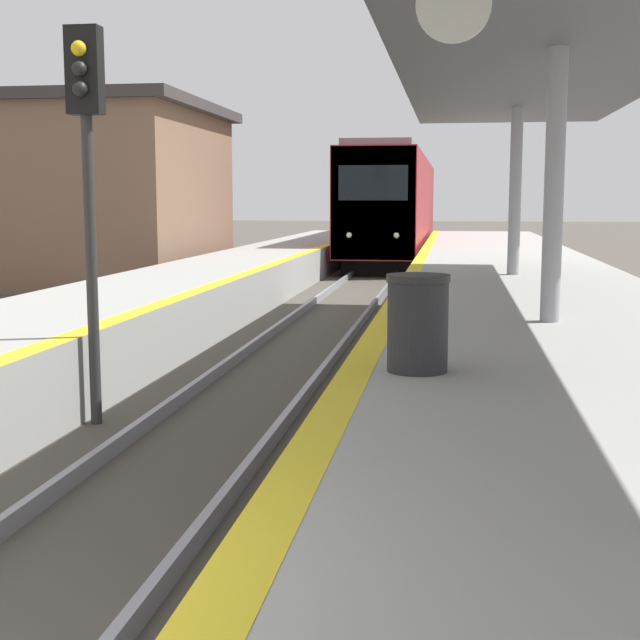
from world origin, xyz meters
The scene contains 4 objects.
train centered at (0.00, 35.47, 2.20)m, with size 2.65×21.98×4.33m.
signal_near centered at (-1.36, 6.25, 2.96)m, with size 0.36×0.31×4.21m.
station_canopy centered at (3.64, 8.28, 4.25)m, with size 4.04×20.89×3.46m.
trash_bin centered at (2.18, 4.84, 1.38)m, with size 0.55×0.55×0.84m.
Camera 1 is at (2.47, -2.78, 2.43)m, focal length 50.00 mm.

